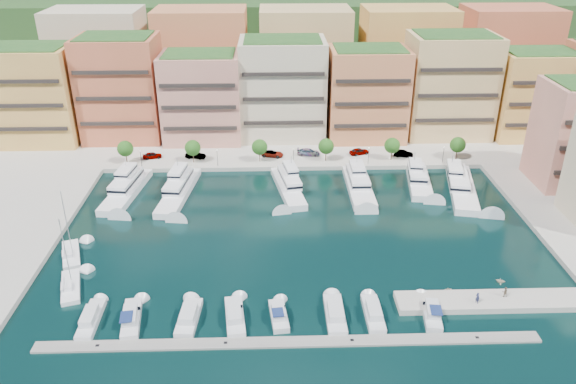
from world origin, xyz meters
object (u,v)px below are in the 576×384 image
at_px(tree_1, 193,148).
at_px(person_0, 477,298).
at_px(tender_1, 448,289).
at_px(car_0, 152,155).
at_px(car_1, 195,155).
at_px(tree_4, 392,146).
at_px(tree_5, 458,145).
at_px(yacht_0, 127,188).
at_px(car_5, 404,154).
at_px(tree_0, 125,149).
at_px(sailboat_0, 71,288).
at_px(lamppost_3, 369,153).
at_px(lamppost_1, 217,155).
at_px(cruiser_6, 373,314).
at_px(yacht_1, 179,189).
at_px(cruiser_2, 189,318).
at_px(car_2, 272,154).
at_px(cruiser_1, 131,319).
at_px(cruiser_3, 235,317).
at_px(cruiser_7, 431,313).
at_px(lamppost_0, 141,156).
at_px(cruiser_0, 91,320).
at_px(car_3, 308,152).
at_px(yacht_3, 288,185).
at_px(car_4, 359,151).
at_px(tender_3, 501,281).
at_px(tree_2, 260,147).
at_px(sailboat_1, 71,255).
at_px(lamppost_2, 293,154).
at_px(yacht_5, 419,180).
at_px(lamppost_4, 444,152).
at_px(cruiser_4, 279,316).
at_px(yacht_6, 461,185).
at_px(person_1, 505,292).
at_px(tree_3, 326,146).

relative_size(tree_1, person_0, 2.99).
bearing_deg(tender_1, car_0, 35.57).
height_order(car_0, car_1, car_1).
bearing_deg(tree_4, person_0, -87.77).
xyz_separation_m(tree_5, car_1, (-63.84, 2.52, -2.94)).
relative_size(yacht_0, car_5, 4.60).
height_order(tree_0, sailboat_0, sailboat_0).
bearing_deg(person_0, lamppost_3, -19.78).
height_order(lamppost_1, cruiser_6, lamppost_1).
xyz_separation_m(lamppost_1, car_5, (45.48, 4.34, -2.05)).
bearing_deg(yacht_0, tree_4, 13.12).
relative_size(yacht_1, person_0, 12.21).
xyz_separation_m(cruiser_2, car_2, (12.89, 61.18, 1.20)).
bearing_deg(cruiser_1, yacht_1, 88.66).
relative_size(cruiser_3, cruiser_7, 1.09).
xyz_separation_m(cruiser_1, car_1, (2.56, 60.64, 1.24)).
height_order(lamppost_0, sailboat_0, sailboat_0).
bearing_deg(cruiser_6, cruiser_0, -179.99).
bearing_deg(cruiser_1, car_3, 63.78).
height_order(lamppost_3, yacht_3, yacht_3).
relative_size(tree_0, yacht_0, 0.26).
relative_size(cruiser_7, car_4, 1.73).
bearing_deg(car_3, tender_3, -145.04).
bearing_deg(tree_2, cruiser_3, -92.93).
height_order(sailboat_0, sailboat_1, same).
bearing_deg(car_1, tree_0, 110.13).
bearing_deg(lamppost_3, lamppost_2, 180.00).
bearing_deg(lamppost_0, yacht_5, -8.67).
bearing_deg(yacht_1, tree_5, 12.88).
distance_m(yacht_5, cruiser_1, 71.22).
xyz_separation_m(tree_4, cruiser_2, (-41.86, -58.09, -4.20)).
bearing_deg(cruiser_2, car_2, 78.11).
distance_m(lamppost_4, cruiser_4, 68.95).
height_order(tree_1, tender_1, tree_1).
relative_size(lamppost_4, cruiser_4, 0.57).
height_order(lamppost_0, car_0, lamppost_0).
bearing_deg(yacht_6, sailboat_1, -162.37).
bearing_deg(car_4, lamppost_2, 91.41).
relative_size(lamppost_0, car_1, 0.86).
bearing_deg(tree_4, lamppost_1, -176.87).
height_order(tree_0, cruiser_4, tree_0).
height_order(lamppost_2, car_5, lamppost_2).
height_order(yacht_5, person_1, yacht_5).
distance_m(yacht_0, cruiser_4, 54.64).
distance_m(tree_3, yacht_3, 17.06).
bearing_deg(cruiser_6, person_1, 8.39).
height_order(lamppost_3, person_1, lamppost_3).
bearing_deg(yacht_6, lamppost_3, 145.48).
bearing_deg(yacht_3, yacht_5, 3.11).
height_order(lamppost_0, cruiser_6, lamppost_0).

